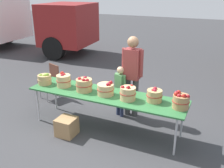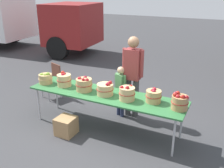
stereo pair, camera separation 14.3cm
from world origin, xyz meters
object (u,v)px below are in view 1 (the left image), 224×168
(folding_chair, at_px, (51,79))
(apple_basket_red_2, at_px, (106,89))
(apple_basket_red_4, at_px, (154,95))
(apple_basket_red_5, at_px, (181,101))
(apple_basket_red_0, at_px, (64,80))
(vendor_adult, at_px, (132,71))
(market_table, at_px, (105,96))
(apple_basket_red_3, at_px, (128,93))
(apple_basket_green_0, at_px, (45,79))
(apple_basket_red_1, at_px, (84,85))
(child_customer, at_px, (120,87))
(produce_crate, at_px, (67,127))

(folding_chair, bearing_deg, apple_basket_red_2, -1.66)
(apple_basket_red_4, relative_size, folding_chair, 0.34)
(apple_basket_red_2, bearing_deg, apple_basket_red_4, 6.06)
(apple_basket_red_5, bearing_deg, apple_basket_red_0, 179.82)
(apple_basket_red_4, distance_m, vendor_adult, 0.97)
(market_table, height_order, apple_basket_red_2, apple_basket_red_2)
(market_table, bearing_deg, apple_basket_red_3, -6.91)
(apple_basket_green_0, height_order, apple_basket_red_1, apple_basket_red_1)
(folding_chair, bearing_deg, apple_basket_red_3, 1.72)
(apple_basket_red_1, bearing_deg, child_customer, 52.98)
(apple_basket_red_5, height_order, folding_chair, apple_basket_red_5)
(apple_basket_green_0, relative_size, apple_basket_red_4, 1.03)
(apple_basket_red_1, height_order, folding_chair, apple_basket_red_1)
(apple_basket_red_2, height_order, produce_crate, apple_basket_red_2)
(apple_basket_green_0, distance_m, vendor_adult, 1.84)
(child_customer, height_order, produce_crate, child_customer)
(apple_basket_green_0, distance_m, apple_basket_red_0, 0.44)
(apple_basket_red_2, bearing_deg, apple_basket_red_0, 178.38)
(apple_basket_red_3, bearing_deg, vendor_adult, 105.47)
(apple_basket_green_0, xyz_separation_m, apple_basket_red_1, (0.94, 0.02, 0.02))
(apple_basket_red_1, height_order, produce_crate, apple_basket_red_1)
(apple_basket_green_0, distance_m, apple_basket_red_1, 0.94)
(apple_basket_red_1, height_order, child_customer, child_customer)
(apple_basket_red_1, height_order, apple_basket_red_2, apple_basket_red_1)
(apple_basket_red_3, height_order, child_customer, child_customer)
(market_table, relative_size, vendor_adult, 1.77)
(apple_basket_red_1, bearing_deg, apple_basket_red_5, 0.77)
(apple_basket_red_1, bearing_deg, apple_basket_red_2, 0.61)
(apple_basket_red_0, height_order, produce_crate, apple_basket_red_0)
(apple_basket_red_1, relative_size, apple_basket_red_4, 1.15)
(folding_chair, bearing_deg, produce_crate, -23.29)
(apple_basket_red_2, relative_size, vendor_adult, 0.19)
(market_table, xyz_separation_m, apple_basket_red_1, (-0.45, -0.03, 0.16))
(apple_basket_red_0, distance_m, apple_basket_red_1, 0.51)
(apple_basket_green_0, height_order, apple_basket_red_4, apple_basket_red_4)
(apple_basket_red_1, height_order, vendor_adult, vendor_adult)
(apple_basket_green_0, relative_size, child_customer, 0.26)
(apple_basket_green_0, bearing_deg, child_customer, 25.19)
(apple_basket_red_1, distance_m, vendor_adult, 1.06)
(apple_basket_green_0, bearing_deg, apple_basket_red_1, 1.31)
(apple_basket_red_1, xyz_separation_m, apple_basket_red_2, (0.47, 0.01, -0.01))
(apple_basket_red_2, bearing_deg, child_customer, 87.90)
(apple_basket_green_0, relative_size, vendor_adult, 0.17)
(apple_basket_red_1, relative_size, folding_chair, 0.39)
(produce_crate, bearing_deg, market_table, 42.76)
(apple_basket_red_4, xyz_separation_m, apple_basket_red_5, (0.48, -0.08, 0.02))
(apple_basket_red_1, xyz_separation_m, produce_crate, (-0.12, -0.50, -0.70))
(vendor_adult, xyz_separation_m, child_customer, (-0.21, -0.13, -0.37))
(produce_crate, bearing_deg, folding_chair, 135.58)
(market_table, bearing_deg, apple_basket_green_0, -177.76)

